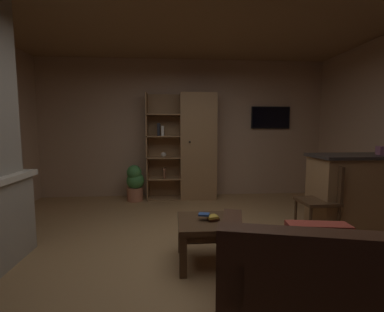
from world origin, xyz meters
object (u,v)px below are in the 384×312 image
(wall_mounted_tv, at_px, (270,118))
(leather_couch, at_px, (348,295))
(kitchen_bar_counter, at_px, (370,193))
(table_book_1, at_px, (212,217))
(table_book_0, at_px, (213,219))
(potted_floor_plant, at_px, (135,182))
(coffee_table, at_px, (209,229))
(dining_chair, at_px, (323,196))
(tissue_box, at_px, (383,151))
(table_book_2, at_px, (204,214))
(bookshelf_cabinet, at_px, (193,147))

(wall_mounted_tv, bearing_deg, leather_couch, -102.87)
(leather_couch, xyz_separation_m, wall_mounted_tv, (0.87, 3.80, 1.30))
(kitchen_bar_counter, xyz_separation_m, table_book_1, (-2.23, -0.70, -0.03))
(table_book_0, distance_m, potted_floor_plant, 2.66)
(coffee_table, distance_m, table_book_1, 0.14)
(coffee_table, distance_m, dining_chair, 1.63)
(tissue_box, bearing_deg, table_book_2, -164.99)
(kitchen_bar_counter, bearing_deg, tissue_box, -23.57)
(potted_floor_plant, bearing_deg, table_book_2, -66.85)
(table_book_1, xyz_separation_m, dining_chair, (1.49, 0.56, 0.04))
(bookshelf_cabinet, distance_m, table_book_2, 2.59)
(table_book_1, bearing_deg, bookshelf_cabinet, 89.80)
(kitchen_bar_counter, height_order, table_book_2, kitchen_bar_counter)
(leather_couch, bearing_deg, tissue_box, 46.88)
(bookshelf_cabinet, height_order, table_book_0, bookshelf_cabinet)
(table_book_2, bearing_deg, dining_chair, 19.04)
(coffee_table, xyz_separation_m, potted_floor_plant, (-1.08, 2.41, 0.00))
(dining_chair, bearing_deg, leather_couch, -115.32)
(table_book_2, relative_size, wall_mounted_tv, 0.13)
(bookshelf_cabinet, xyz_separation_m, coffee_table, (-0.04, -2.54, -0.66))
(leather_couch, xyz_separation_m, potted_floor_plant, (-1.85, 3.46, 0.06))
(table_book_2, bearing_deg, kitchen_bar_counter, 16.59)
(dining_chair, xyz_separation_m, potted_floor_plant, (-2.61, 1.87, -0.17))
(coffee_table, xyz_separation_m, table_book_0, (0.05, 0.00, 0.10))
(coffee_table, relative_size, table_book_1, 5.92)
(leather_couch, xyz_separation_m, table_book_2, (-0.82, 1.05, 0.21))
(kitchen_bar_counter, distance_m, table_book_1, 2.34)
(table_book_0, height_order, table_book_1, table_book_1)
(bookshelf_cabinet, distance_m, tissue_box, 2.99)
(bookshelf_cabinet, distance_m, table_book_1, 2.61)
(kitchen_bar_counter, distance_m, table_book_0, 2.32)
(kitchen_bar_counter, height_order, table_book_1, kitchen_bar_counter)
(potted_floor_plant, distance_m, wall_mounted_tv, 3.01)
(wall_mounted_tv, bearing_deg, dining_chair, -92.97)
(leather_couch, distance_m, potted_floor_plant, 3.92)
(table_book_1, height_order, table_book_2, table_book_2)
(table_book_2, relative_size, dining_chair, 0.12)
(dining_chair, bearing_deg, table_book_2, -160.96)
(table_book_2, distance_m, dining_chair, 1.67)
(kitchen_bar_counter, xyz_separation_m, table_book_2, (-2.31, -0.69, -0.01))
(bookshelf_cabinet, distance_m, wall_mounted_tv, 1.71)
(tissue_box, xyz_separation_m, table_book_1, (-2.33, -0.66, -0.60))
(table_book_2, bearing_deg, leather_couch, -51.90)
(table_book_0, relative_size, potted_floor_plant, 0.16)
(potted_floor_plant, bearing_deg, dining_chair, -35.60)
(coffee_table, bearing_deg, kitchen_bar_counter, 17.01)
(bookshelf_cabinet, bearing_deg, coffee_table, -90.98)
(table_book_1, distance_m, potted_floor_plant, 2.67)
(dining_chair, distance_m, potted_floor_plant, 3.21)
(kitchen_bar_counter, distance_m, potted_floor_plant, 3.76)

